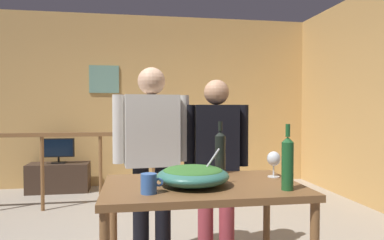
# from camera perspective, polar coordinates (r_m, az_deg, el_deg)

# --- Properties ---
(back_wall) EXTENTS (5.81, 0.10, 2.81)m
(back_wall) POSITION_cam_1_polar(r_m,az_deg,el_deg) (5.92, -8.27, 3.16)
(back_wall) COLOR tan
(back_wall) RESTS_ON ground_plane
(framed_picture) EXTENTS (0.47, 0.03, 0.45)m
(framed_picture) POSITION_cam_1_polar(r_m,az_deg,el_deg) (5.90, -14.16, 6.47)
(framed_picture) COLOR gray
(stair_railing) EXTENTS (2.90, 0.10, 1.02)m
(stair_railing) POSITION_cam_1_polar(r_m,az_deg,el_deg) (4.64, -17.36, -5.96)
(stair_railing) COLOR brown
(stair_railing) RESTS_ON ground_plane
(tv_console) EXTENTS (0.90, 0.40, 0.44)m
(tv_console) POSITION_cam_1_polar(r_m,az_deg,el_deg) (5.78, -20.93, -8.75)
(tv_console) COLOR #38281E
(tv_console) RESTS_ON ground_plane
(flat_screen_tv) EXTENTS (0.47, 0.12, 0.38)m
(flat_screen_tv) POSITION_cam_1_polar(r_m,az_deg,el_deg) (5.69, -21.04, -4.38)
(flat_screen_tv) COLOR black
(flat_screen_tv) RESTS_ON tv_console
(serving_table) EXTENTS (1.18, 0.77, 0.81)m
(serving_table) POSITION_cam_1_polar(r_m,az_deg,el_deg) (2.18, 1.66, -12.70)
(serving_table) COLOR brown
(serving_table) RESTS_ON ground_plane
(salad_bowl) EXTENTS (0.43, 0.43, 0.22)m
(salad_bowl) POSITION_cam_1_polar(r_m,az_deg,el_deg) (2.09, 0.15, -8.93)
(salad_bowl) COLOR #337060
(salad_bowl) RESTS_ON serving_table
(wine_glass) EXTENTS (0.09, 0.09, 0.17)m
(wine_glass) POSITION_cam_1_polar(r_m,az_deg,el_deg) (2.40, 13.20, -6.32)
(wine_glass) COLOR silver
(wine_glass) RESTS_ON serving_table
(wine_bottle_green) EXTENTS (0.07, 0.07, 0.37)m
(wine_bottle_green) POSITION_cam_1_polar(r_m,az_deg,el_deg) (2.04, 15.35, -6.69)
(wine_bottle_green) COLOR #1E5628
(wine_bottle_green) RESTS_ON serving_table
(wine_bottle_dark) EXTENTS (0.07, 0.07, 0.37)m
(wine_bottle_dark) POSITION_cam_1_polar(r_m,az_deg,el_deg) (2.48, 4.62, -5.14)
(wine_bottle_dark) COLOR black
(wine_bottle_dark) RESTS_ON serving_table
(mug_blue) EXTENTS (0.12, 0.09, 0.11)m
(mug_blue) POSITION_cam_1_polar(r_m,az_deg,el_deg) (1.92, -7.04, -10.27)
(mug_blue) COLOR #3866B2
(mug_blue) RESTS_ON serving_table
(person_standing_left) EXTENTS (0.62, 0.26, 1.60)m
(person_standing_left) POSITION_cam_1_polar(r_m,az_deg,el_deg) (2.85, -6.60, -4.54)
(person_standing_left) COLOR black
(person_standing_left) RESTS_ON ground_plane
(person_standing_right) EXTENTS (0.54, 0.25, 1.51)m
(person_standing_right) POSITION_cam_1_polar(r_m,az_deg,el_deg) (2.94, 3.99, -5.84)
(person_standing_right) COLOR #9E3842
(person_standing_right) RESTS_ON ground_plane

